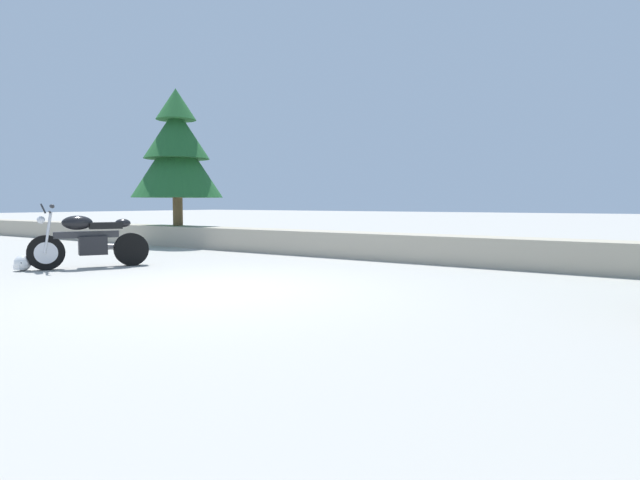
# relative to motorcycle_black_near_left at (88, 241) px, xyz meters

# --- Properties ---
(ground_plane) EXTENTS (120.00, 120.00, 0.00)m
(ground_plane) POSITION_rel_motorcycle_black_near_left_xyz_m (3.72, -0.49, -0.49)
(ground_plane) COLOR #A3A099
(stone_wall) EXTENTS (36.00, 0.80, 0.55)m
(stone_wall) POSITION_rel_motorcycle_black_near_left_xyz_m (3.72, 4.31, -0.21)
(stone_wall) COLOR #A89E89
(stone_wall) RESTS_ON ground
(motorcycle_black_near_left) EXTENTS (1.17, 1.89, 1.18)m
(motorcycle_black_near_left) POSITION_rel_motorcycle_black_near_left_xyz_m (0.00, 0.00, 0.00)
(motorcycle_black_near_left) COLOR black
(motorcycle_black_near_left) RESTS_ON ground
(rider_helmet) EXTENTS (0.28, 0.28, 0.28)m
(rider_helmet) POSITION_rel_motorcycle_black_near_left_xyz_m (-0.55, -0.92, -0.35)
(rider_helmet) COLOR silver
(rider_helmet) RESTS_ON ground
(pine_tree_far_left) EXTENTS (2.51, 2.51, 3.81)m
(pine_tree_far_left) POSITION_rel_motorcycle_black_near_left_xyz_m (-2.71, 4.50, 2.13)
(pine_tree_far_left) COLOR brown
(pine_tree_far_left) RESTS_ON stone_wall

